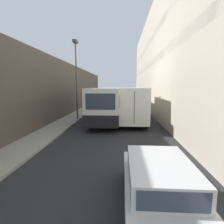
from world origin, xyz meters
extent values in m
plane|color=#232326|center=(0.00, 15.00, 0.00)|extent=(150.00, 150.00, 0.00)
cube|color=gray|center=(-4.47, 15.00, 0.07)|extent=(2.00, 60.00, 0.14)
cube|color=#51473D|center=(-6.67, 15.00, 2.99)|extent=(2.40, 60.00, 5.98)
cube|color=black|center=(-6.01, 15.00, 1.20)|extent=(1.08, 60.00, 2.39)
cube|color=#A89E89|center=(5.28, 15.00, 6.44)|extent=(2.40, 60.00, 12.88)
cube|color=#333D47|center=(4.62, 15.00, 3.22)|extent=(1.08, 60.00, 0.70)
cube|color=#333D47|center=(4.62, 15.00, 6.05)|extent=(1.08, 60.00, 0.70)
cube|color=#333D47|center=(4.62, 15.00, 8.89)|extent=(1.08, 60.00, 0.70)
cube|color=#B7B7BC|center=(1.68, 5.44, 0.55)|extent=(1.76, 4.31, 0.62)
cube|color=#B7B7BC|center=(1.68, 5.55, 1.13)|extent=(1.55, 2.37, 0.55)
cube|color=#2D3847|center=(1.68, 4.37, 1.15)|extent=(1.37, 0.03, 0.41)
cylinder|color=black|center=(0.87, 6.74, 0.30)|extent=(0.16, 0.60, 0.60)
cylinder|color=black|center=(2.49, 6.74, 0.30)|extent=(0.16, 0.60, 0.60)
cube|color=silver|center=(-0.78, 18.37, 1.80)|extent=(2.47, 10.62, 2.74)
cube|color=black|center=(-0.78, 18.37, 0.88)|extent=(2.50, 10.64, 0.90)
cube|color=#2D3847|center=(-0.78, 18.37, 2.21)|extent=(2.51, 9.77, 0.88)
cube|color=#2D3847|center=(-0.78, 13.05, 2.28)|extent=(2.03, 0.04, 1.10)
cylinder|color=black|center=(-1.87, 21.66, 0.50)|extent=(0.24, 1.00, 1.00)
cylinder|color=black|center=(0.31, 21.66, 0.50)|extent=(0.24, 1.00, 1.00)
cylinder|color=black|center=(-1.87, 15.08, 0.50)|extent=(0.24, 1.00, 1.00)
cylinder|color=black|center=(0.31, 15.08, 0.50)|extent=(0.24, 1.00, 1.00)
cube|color=silver|center=(1.56, 21.27, 1.42)|extent=(2.22, 2.45, 2.03)
cube|color=silver|center=(1.56, 16.89, 1.79)|extent=(2.31, 6.30, 2.77)
cube|color=#4C4C4C|center=(1.56, 13.74, 1.79)|extent=(0.05, 0.02, 2.35)
cylinder|color=black|center=(0.53, 21.27, 0.48)|extent=(0.22, 0.96, 0.96)
cylinder|color=black|center=(2.60, 21.27, 0.48)|extent=(0.22, 0.96, 0.96)
cylinder|color=black|center=(0.53, 15.16, 0.48)|extent=(0.22, 0.96, 0.96)
cylinder|color=black|center=(2.60, 15.16, 0.48)|extent=(0.22, 0.96, 0.96)
cube|color=silver|center=(-2.07, 29.52, 1.09)|extent=(1.90, 4.14, 1.67)
cube|color=#2D3847|center=(-2.07, 31.27, 1.38)|extent=(1.52, 0.04, 0.58)
cylinder|color=black|center=(-2.93, 30.72, 0.32)|extent=(0.16, 0.64, 0.64)
cylinder|color=black|center=(-1.22, 30.72, 0.32)|extent=(0.16, 0.64, 0.64)
cylinder|color=black|center=(-2.93, 28.32, 0.32)|extent=(0.16, 0.64, 0.64)
cylinder|color=black|center=(-1.22, 28.32, 0.32)|extent=(0.16, 0.64, 0.64)
cylinder|color=#38383D|center=(-3.73, 18.10, 3.73)|extent=(0.12, 0.12, 7.19)
cube|color=#38383D|center=(-3.73, 18.10, 7.45)|extent=(0.36, 0.80, 0.24)
camera|label=1|loc=(0.73, 1.35, 3.25)|focal=28.00mm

